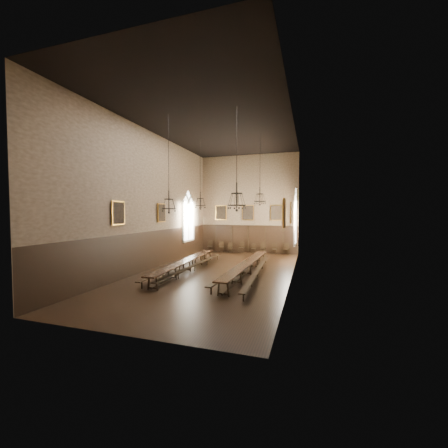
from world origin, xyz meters
The scene contains 34 objects.
floor centered at (0.00, 0.00, -0.01)m, with size 9.00×18.00×0.02m, color black.
ceiling centered at (0.00, 0.00, 9.01)m, with size 9.00×18.00×0.02m, color black.
wall_back centered at (0.00, 9.01, 4.50)m, with size 9.00×0.02×9.00m, color #8E7357.
wall_front centered at (0.00, -9.01, 4.50)m, with size 9.00×0.02×9.00m, color #8E7357.
wall_left centered at (-4.51, 0.00, 4.50)m, with size 0.02×18.00×9.00m, color #8E7357.
wall_right centered at (4.51, 0.00, 4.50)m, with size 0.02×18.00×9.00m, color #8E7357.
wainscot_panelling centered at (0.00, 0.00, 1.25)m, with size 9.00×18.00×2.50m, color black, non-canonical shape.
table_left centered at (-1.93, -0.18, 0.37)m, with size 1.22×9.63×0.75m.
table_right centered at (1.92, -0.02, 0.38)m, with size 0.87×9.72×0.76m.
bench_left_outer centered at (-2.47, -0.10, 0.27)m, with size 0.54×9.36×0.42m.
bench_left_inner centered at (-1.49, 0.02, 0.27)m, with size 0.39×9.46×0.43m.
bench_right_inner centered at (1.53, 0.27, 0.28)m, with size 0.98×9.93×0.45m.
bench_right_outer centered at (2.61, -0.26, 0.28)m, with size 0.81×9.89×0.45m.
chair_0 centered at (-3.60, 8.53, 0.31)m, with size 0.55×0.55×1.02m.
chair_1 centered at (-2.42, 8.48, 0.30)m, with size 0.56×0.56×0.99m.
chair_2 centered at (-1.54, 8.47, 0.27)m, with size 0.50×0.50×0.91m.
chair_3 centered at (-0.51, 8.51, 0.30)m, with size 0.47×0.47×1.01m.
chair_4 centered at (0.61, 8.59, 0.26)m, with size 0.43×0.43×0.86m.
chair_5 centered at (1.46, 8.58, 0.31)m, with size 0.48×0.48×1.03m.
chair_6 centered at (2.46, 8.58, 0.29)m, with size 0.43×0.43×0.95m.
chair_7 centered at (3.49, 8.48, 0.31)m, with size 0.56×0.56×1.04m.
chandelier_back_left centered at (-2.22, 2.82, 4.55)m, with size 0.83×0.83×4.93m.
chandelier_back_right centered at (2.24, 2.46, 4.80)m, with size 0.78×0.78×4.68m.
chandelier_front_left centered at (-1.85, -2.55, 4.31)m, with size 0.80×0.80×5.21m.
chandelier_front_right centered at (1.93, -2.48, 4.40)m, with size 0.93×0.93×5.08m.
portrait_back_0 centered at (-2.60, 8.88, 3.70)m, with size 1.10×0.12×1.40m.
portrait_back_1 centered at (0.00, 8.88, 3.70)m, with size 1.10×0.12×1.40m.
portrait_back_2 centered at (2.60, 8.88, 3.70)m, with size 1.10×0.12×1.40m.
portrait_left_0 centered at (-4.38, 1.00, 3.70)m, with size 0.12×1.00×1.30m.
portrait_left_1 centered at (-4.38, -3.50, 3.70)m, with size 0.12×1.00×1.30m.
portrait_right_0 centered at (4.38, 1.00, 3.70)m, with size 0.12×1.00×1.30m.
portrait_right_1 centered at (4.38, -3.50, 3.70)m, with size 0.12×1.00×1.30m.
window_right centered at (4.43, 5.50, 3.40)m, with size 0.20×2.20×4.60m, color white, non-canonical shape.
window_left centered at (-4.43, 5.50, 3.40)m, with size 0.20×2.20×4.60m, color white, non-canonical shape.
Camera 1 is at (5.47, -15.87, 3.74)m, focal length 22.00 mm.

